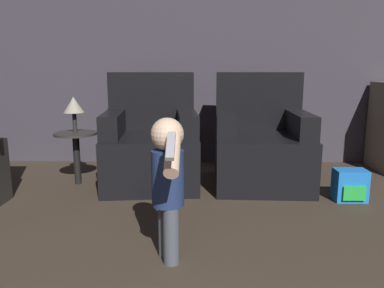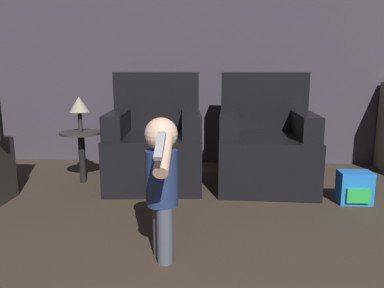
{
  "view_description": "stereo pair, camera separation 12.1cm",
  "coord_description": "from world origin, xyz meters",
  "views": [
    {
      "loc": [
        0.02,
        0.34,
        1.02
      ],
      "look_at": [
        -0.01,
        2.93,
        0.51
      ],
      "focal_mm": 35.0,
      "sensor_mm": 36.0,
      "label": 1
    },
    {
      "loc": [
        0.14,
        0.34,
        1.02
      ],
      "look_at": [
        -0.01,
        2.93,
        0.51
      ],
      "focal_mm": 35.0,
      "sensor_mm": 36.0,
      "label": 2
    }
  ],
  "objects": [
    {
      "name": "armchair_left",
      "position": [
        -0.4,
        3.68,
        0.34
      ],
      "size": [
        0.88,
        0.94,
        1.0
      ],
      "rotation": [
        0.0,
        0.0,
        0.08
      ],
      "color": "black",
      "rests_on": "ground_plane"
    },
    {
      "name": "wall_back",
      "position": [
        0.0,
        4.5,
        1.3
      ],
      "size": [
        8.4,
        0.05,
        2.6
      ],
      "color": "#3D3842",
      "rests_on": "ground_plane"
    },
    {
      "name": "side_table",
      "position": [
        -1.07,
        3.63,
        0.38
      ],
      "size": [
        0.38,
        0.38,
        0.47
      ],
      "color": "black",
      "rests_on": "ground_plane"
    },
    {
      "name": "armchair_right",
      "position": [
        0.6,
        3.68,
        0.34
      ],
      "size": [
        0.85,
        0.9,
        1.0
      ],
      "rotation": [
        0.0,
        0.0,
        -0.04
      ],
      "color": "black",
      "rests_on": "ground_plane"
    },
    {
      "name": "lamp",
      "position": [
        -1.07,
        3.63,
        0.72
      ],
      "size": [
        0.18,
        0.18,
        0.32
      ],
      "color": "#262626",
      "rests_on": "side_table"
    },
    {
      "name": "person_toddler",
      "position": [
        -0.13,
        2.23,
        0.46
      ],
      "size": [
        0.17,
        0.53,
        0.79
      ],
      "rotation": [
        0.0,
        0.0,
        1.95
      ],
      "color": "#474C56",
      "rests_on": "ground_plane"
    },
    {
      "name": "toy_backpack",
      "position": [
        1.24,
        3.2,
        0.13
      ],
      "size": [
        0.25,
        0.19,
        0.25
      ],
      "color": "blue",
      "rests_on": "ground_plane"
    }
  ]
}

